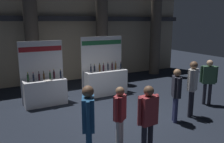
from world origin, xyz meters
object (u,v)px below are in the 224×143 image
at_px(visitor_2, 89,119).
at_px(visitor_4, 148,115).
at_px(exhibitor_booth_1, 105,80).
at_px(visitor_1, 120,114).
at_px(visitor_3, 192,84).
at_px(visitor_0, 208,78).
at_px(exhibitor_booth_0, 45,89).
at_px(visitor_5, 176,91).

distance_m(visitor_2, visitor_4, 1.33).
xyz_separation_m(exhibitor_booth_1, visitor_2, (-2.57, -4.41, 0.47)).
xyz_separation_m(exhibitor_booth_1, visitor_1, (-1.64, -4.08, 0.28)).
bearing_deg(visitor_2, visitor_3, -53.02).
distance_m(exhibitor_booth_1, visitor_0, 4.05).
relative_size(exhibitor_booth_0, visitor_0, 1.39).
height_order(visitor_1, visitor_3, visitor_3).
xyz_separation_m(visitor_0, visitor_2, (-5.35, -1.48, 0.08)).
relative_size(exhibitor_booth_1, visitor_2, 1.34).
relative_size(visitor_0, visitor_2, 0.93).
bearing_deg(visitor_3, visitor_4, 179.65).
distance_m(visitor_2, visitor_3, 4.07).
bearing_deg(visitor_1, visitor_0, 158.76).
xyz_separation_m(visitor_3, visitor_5, (-0.74, -0.07, -0.11)).
height_order(visitor_2, visitor_4, visitor_2).
height_order(exhibitor_booth_1, visitor_4, exhibitor_booth_1).
bearing_deg(visitor_3, visitor_5, 160.21).
bearing_deg(visitor_1, visitor_4, 85.22).
bearing_deg(visitor_2, exhibitor_booth_0, 23.11).
bearing_deg(visitor_0, visitor_1, 50.40).
distance_m(visitor_4, visitor_5, 2.24).
relative_size(visitor_0, visitor_3, 0.92).
height_order(exhibitor_booth_1, visitor_1, exhibitor_booth_1).
xyz_separation_m(visitor_1, visitor_3, (3.03, 0.62, 0.19)).
relative_size(visitor_1, visitor_5, 0.94).
relative_size(visitor_3, visitor_5, 1.10).
bearing_deg(visitor_3, visitor_0, -4.19).
xyz_separation_m(visitor_2, visitor_3, (3.96, 0.95, -0.00)).
relative_size(visitor_0, visitor_5, 1.01).
height_order(visitor_3, visitor_4, visitor_3).
height_order(exhibitor_booth_0, visitor_2, exhibitor_booth_0).
relative_size(visitor_2, visitor_3, 0.99).
bearing_deg(visitor_0, visitor_5, 51.49).
bearing_deg(visitor_5, visitor_0, 135.63).
height_order(exhibitor_booth_1, visitor_0, exhibitor_booth_1).
bearing_deg(visitor_0, exhibitor_booth_1, -10.72).
height_order(visitor_3, visitor_5, visitor_3).
distance_m(exhibitor_booth_0, visitor_5, 4.71).
height_order(visitor_0, visitor_1, visitor_0).
xyz_separation_m(visitor_0, visitor_1, (-4.42, -1.16, -0.11)).
bearing_deg(visitor_2, visitor_4, -78.65).
relative_size(exhibitor_booth_0, exhibitor_booth_1, 0.97).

